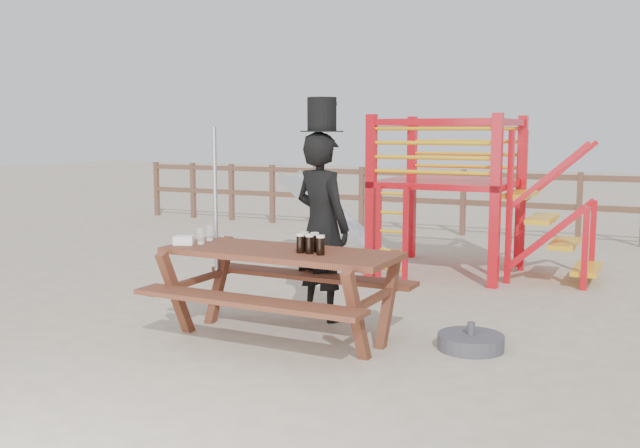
# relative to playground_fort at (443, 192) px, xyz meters

# --- Properties ---
(ground) EXTENTS (60.00, 60.00, 0.00)m
(ground) POSITION_rel_playground_fort_xyz_m (-0.12, -3.58, -1.07)
(ground) COLOR #BEAC93
(ground) RESTS_ON ground
(back_fence) EXTENTS (15.09, 0.09, 1.20)m
(back_fence) POSITION_rel_playground_fort_xyz_m (-0.12, 3.42, -0.34)
(back_fence) COLOR brown
(back_fence) RESTS_ON ground
(playground_fort) EXTENTS (4.71, 1.84, 2.10)m
(playground_fort) POSITION_rel_playground_fort_xyz_m (0.00, 0.00, 0.00)
(playground_fort) COLOR red
(playground_fort) RESTS_ON ground
(picnic_table) EXTENTS (2.15, 1.50, 0.83)m
(picnic_table) POSITION_rel_playground_fort_xyz_m (-0.37, -3.79, -0.55)
(picnic_table) COLOR brown
(picnic_table) RESTS_ON ground
(man_with_hat) EXTENTS (0.80, 0.66, 2.22)m
(man_with_hat) POSITION_rel_playground_fort_xyz_m (-0.36, -2.96, -0.08)
(man_with_hat) COLOR black
(man_with_hat) RESTS_ON ground
(metal_pole) EXTENTS (0.04, 0.04, 1.92)m
(metal_pole) POSITION_rel_playground_fort_xyz_m (-1.31, -3.44, -0.11)
(metal_pole) COLOR #B2B2B7
(metal_pole) RESTS_ON ground
(parasol_base) EXTENTS (0.57, 0.57, 0.24)m
(parasol_base) POSITION_rel_playground_fort_xyz_m (1.26, -3.33, -1.00)
(parasol_base) COLOR #3E3E44
(parasol_base) RESTS_ON ground
(paper_bag) EXTENTS (0.22, 0.20, 0.08)m
(paper_bag) POSITION_rel_playground_fort_xyz_m (-1.33, -3.93, -0.20)
(paper_bag) COLOR white
(paper_bag) RESTS_ON picnic_table
(stout_pints) EXTENTS (0.29, 0.20, 0.17)m
(stout_pints) POSITION_rel_playground_fort_xyz_m (-0.06, -3.82, -0.16)
(stout_pints) COLOR black
(stout_pints) RESTS_ON picnic_table
(empty_glasses) EXTENTS (0.12, 0.29, 0.15)m
(empty_glasses) POSITION_rel_playground_fort_xyz_m (-1.23, -3.73, -0.18)
(empty_glasses) COLOR silver
(empty_glasses) RESTS_ON picnic_table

